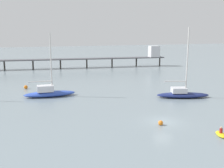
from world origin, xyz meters
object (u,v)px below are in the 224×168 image
object	(u,v)px
sailboat_navy	(182,93)
mooring_buoy_far	(26,87)
sailboat_blue	(49,92)
mooring_buoy_inner	(161,123)
dinghy_yellow	(221,134)
pier	(105,56)

from	to	relation	value
sailboat_navy	mooring_buoy_far	bearing A→B (deg)	146.54
sailboat_blue	sailboat_navy	size ratio (longest dim) A/B	0.93
mooring_buoy_far	sailboat_blue	bearing A→B (deg)	-65.98
sailboat_blue	sailboat_navy	distance (m)	25.43
sailboat_blue	mooring_buoy_inner	world-z (taller)	sailboat_blue
mooring_buoy_inner	sailboat_navy	bearing A→B (deg)	45.85
dinghy_yellow	mooring_buoy_inner	size ratio (longest dim) A/B	3.69
sailboat_navy	dinghy_yellow	world-z (taller)	sailboat_navy
mooring_buoy_inner	dinghy_yellow	bearing A→B (deg)	-48.92
sailboat_navy	mooring_buoy_inner	distance (m)	16.70
sailboat_blue	dinghy_yellow	world-z (taller)	sailboat_blue
sailboat_blue	mooring_buoy_far	size ratio (longest dim) A/B	14.83
sailboat_blue	sailboat_navy	world-z (taller)	sailboat_navy
pier	sailboat_blue	world-z (taller)	sailboat_blue
pier	sailboat_blue	size ratio (longest dim) A/B	5.33
sailboat_navy	mooring_buoy_far	world-z (taller)	sailboat_navy
pier	dinghy_yellow	xyz separation A→B (m)	(-6.99, -64.29, -3.62)
mooring_buoy_inner	sailboat_blue	bearing A→B (deg)	119.28
sailboat_blue	pier	bearing A→B (deg)	57.30
sailboat_blue	dinghy_yellow	bearing A→B (deg)	-57.97
pier	sailboat_navy	size ratio (longest dim) A/B	4.96
pier	mooring_buoy_inner	bearing A→B (deg)	-101.48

